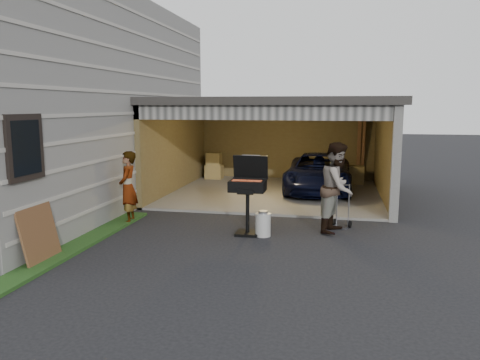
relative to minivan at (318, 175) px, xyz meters
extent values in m
plane|color=black|center=(-2.02, -6.90, -0.58)|extent=(80.00, 80.00, 0.00)
cube|color=#474744|center=(-8.02, -2.90, 2.17)|extent=(7.00, 11.00, 5.50)
cube|color=#193814|center=(-4.27, -7.90, -0.55)|extent=(0.50, 8.00, 0.06)
cube|color=#605E59|center=(-1.27, -0.40, -0.55)|extent=(6.50, 6.00, 0.06)
cube|color=brown|center=(-1.27, 2.53, 0.77)|extent=(6.50, 0.15, 2.70)
cube|color=brown|center=(1.90, -0.40, 0.77)|extent=(0.15, 6.00, 2.70)
cube|color=brown|center=(-4.45, -0.40, 0.77)|extent=(0.15, 6.00, 2.70)
cube|color=#2D2B28|center=(-1.27, -0.40, 2.22)|extent=(6.80, 6.30, 0.20)
cube|color=#474744|center=(-1.27, -3.32, 1.94)|extent=(6.50, 0.16, 0.36)
cube|color=silver|center=(-1.27, -2.10, 2.04)|extent=(6.00, 2.40, 0.06)
cube|color=#474744|center=(1.88, -3.35, 0.77)|extent=(0.20, 0.18, 2.70)
cube|color=olive|center=(-3.82, 1.80, -0.27)|extent=(0.60, 0.50, 0.50)
cube|color=olive|center=(-3.82, 1.80, 0.20)|extent=(0.50, 0.45, 0.45)
cube|color=olive|center=(1.18, 1.70, -0.22)|extent=(0.55, 0.50, 0.60)
cube|color=#52341C|center=(1.36, 2.30, 0.62)|extent=(0.24, 0.43, 2.20)
imported|color=black|center=(0.00, 0.00, 0.00)|extent=(1.95, 4.19, 1.16)
imported|color=#A3ADCD|center=(-4.12, -4.70, 0.25)|extent=(0.51, 0.67, 1.67)
imported|color=#3F1C18|center=(0.58, -4.50, 0.38)|extent=(0.96, 1.10, 1.93)
cube|color=black|center=(-1.25, -5.12, -0.55)|extent=(0.47, 0.47, 0.06)
cylinder|color=black|center=(-1.25, -5.12, -0.08)|extent=(0.08, 0.08, 0.94)
cube|color=black|center=(-1.25, -5.12, 0.46)|extent=(0.74, 0.51, 0.22)
cube|color=#59595B|center=(-1.25, -5.12, 0.56)|extent=(0.67, 0.45, 0.02)
cube|color=black|center=(-1.25, -4.79, 0.81)|extent=(0.74, 0.13, 0.51)
cylinder|color=beige|center=(-0.91, -5.17, -0.34)|extent=(0.38, 0.38, 0.48)
cube|color=#52341C|center=(-4.42, -7.59, -0.08)|extent=(0.25, 0.92, 1.01)
cube|color=slate|center=(0.67, -4.16, -0.56)|extent=(0.36, 0.29, 0.04)
cylinder|color=black|center=(0.54, -4.00, -0.50)|extent=(0.09, 0.17, 0.16)
cylinder|color=black|center=(0.88, -4.11, -0.50)|extent=(0.09, 0.17, 0.16)
cylinder|color=slate|center=(0.58, -4.01, -0.08)|extent=(0.03, 0.03, 0.95)
cylinder|color=slate|center=(0.84, -4.10, -0.08)|extent=(0.03, 0.03, 0.95)
cylinder|color=slate|center=(0.71, -4.06, 0.37)|extent=(0.27, 0.11, 0.03)
camera|label=1|loc=(0.56, -14.50, 2.10)|focal=35.00mm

